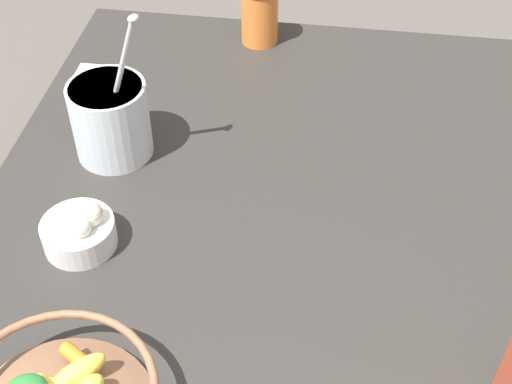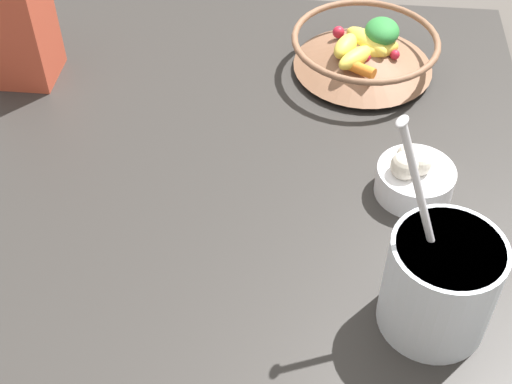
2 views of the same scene
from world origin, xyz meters
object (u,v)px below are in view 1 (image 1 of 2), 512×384
Objects in this scene: yogurt_tub at (110,116)px; spice_jar at (94,82)px; drinking_cup at (260,13)px; garlic_bowl at (80,230)px.

yogurt_tub reaches higher than spice_jar.
drinking_cup is 0.58m from garlic_bowl.
garlic_bowl is (0.01, -0.20, -0.04)m from yogurt_tub.
yogurt_tub is 0.20m from garlic_bowl.
drinking_cup is at bearing 37.03° from spice_jar.
garlic_bowl is at bearing -86.86° from yogurt_tub.
spice_jar is 0.37m from garlic_bowl.
drinking_cup is at bearing 63.24° from yogurt_tub.
yogurt_tub is 4.44× the size of spice_jar.
garlic_bowl reaches higher than spice_jar.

